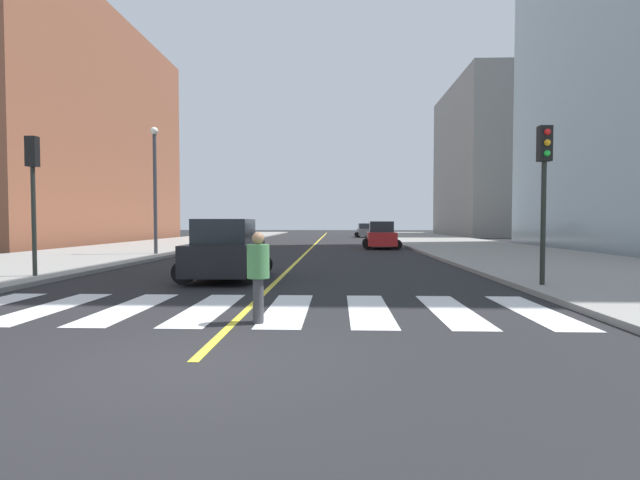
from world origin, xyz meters
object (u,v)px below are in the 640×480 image
(traffic_light_near_corner, at_px, (544,173))
(street_lamp, at_px, (155,179))
(traffic_light_far_corner, at_px, (33,178))
(pedestrian_crossing, at_px, (258,273))
(car_black_third, at_px, (226,251))
(car_red_nearest, at_px, (381,236))
(car_gray_second, at_px, (365,231))

(traffic_light_near_corner, height_order, street_lamp, street_lamp)
(traffic_light_far_corner, relative_size, pedestrian_crossing, 2.65)
(pedestrian_crossing, height_order, street_lamp, street_lamp)
(car_black_third, bearing_deg, traffic_light_far_corner, -177.33)
(car_red_nearest, distance_m, car_black_third, 20.31)
(car_black_third, bearing_deg, car_red_nearest, 67.87)
(traffic_light_far_corner, xyz_separation_m, street_lamp, (-0.23, 11.08, 0.98))
(car_gray_second, xyz_separation_m, car_black_third, (-7.27, -45.08, 0.12))
(car_red_nearest, relative_size, traffic_light_near_corner, 1.01)
(car_red_nearest, xyz_separation_m, street_lamp, (-13.61, -8.48, 3.46))
(car_red_nearest, height_order, car_black_third, car_black_third)
(traffic_light_near_corner, xyz_separation_m, traffic_light_far_corner, (-16.04, 1.69, 0.08))
(car_red_nearest, bearing_deg, car_black_third, 72.14)
(pedestrian_crossing, distance_m, street_lamp, 19.89)
(car_red_nearest, bearing_deg, traffic_light_near_corner, 99.52)
(traffic_light_near_corner, relative_size, traffic_light_far_corner, 0.98)
(traffic_light_near_corner, bearing_deg, street_lamp, -38.14)
(traffic_light_far_corner, bearing_deg, traffic_light_near_corner, -6.01)
(car_red_nearest, distance_m, car_gray_second, 26.02)
(car_red_nearest, bearing_deg, traffic_light_far_corner, 58.02)
(car_black_third, distance_m, traffic_light_near_corner, 10.22)
(car_black_third, relative_size, street_lamp, 0.65)
(car_black_third, distance_m, traffic_light_far_corner, 6.83)
(car_gray_second, distance_m, pedestrian_crossing, 52.22)
(car_black_third, relative_size, traffic_light_far_corner, 1.00)
(car_red_nearest, relative_size, street_lamp, 0.64)
(car_black_third, bearing_deg, car_gray_second, 78.95)
(traffic_light_far_corner, height_order, pedestrian_crossing, traffic_light_far_corner)
(car_red_nearest, relative_size, traffic_light_far_corner, 0.98)
(car_black_third, xyz_separation_m, traffic_light_far_corner, (-6.35, -0.51, 2.46))
(car_gray_second, height_order, car_black_third, car_black_third)
(car_red_nearest, relative_size, car_black_third, 0.98)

